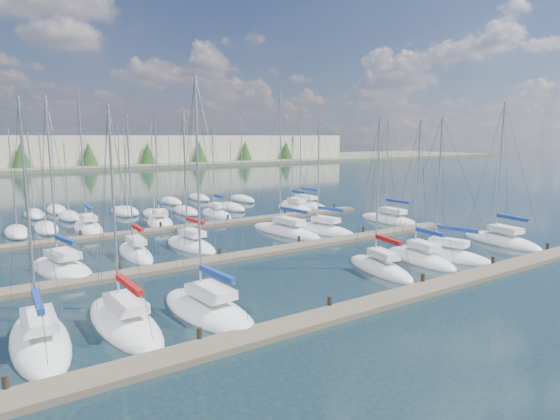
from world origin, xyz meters
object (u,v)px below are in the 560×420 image
sailboat_i (135,253)px  sailboat_g (501,241)px  sailboat_j (191,245)px  sailboat_a (40,341)px  sailboat_q (295,208)px  sailboat_d (380,268)px  sailboat_p (216,214)px  sailboat_f (443,255)px  sailboat_m (390,220)px  sailboat_k (286,231)px  sailboat_c (208,310)px  sailboat_b (124,322)px  sailboat_e (420,259)px  sailboat_o (160,222)px  sailboat_h (62,269)px  sailboat_n (88,227)px  sailboat_r (304,205)px  sailboat_l (323,230)px

sailboat_i → sailboat_g: bearing=-23.4°
sailboat_j → sailboat_a: size_ratio=1.02×
sailboat_a → sailboat_q: size_ratio=1.16×
sailboat_d → sailboat_p: (0.65, 28.70, -0.00)m
sailboat_f → sailboat_m: 16.19m
sailboat_d → sailboat_q: (11.53, 27.03, -0.01)m
sailboat_p → sailboat_k: size_ratio=0.81×
sailboat_c → sailboat_b: sailboat_c is taller
sailboat_f → sailboat_e: sailboat_f is taller
sailboat_o → sailboat_h: bearing=-118.8°
sailboat_f → sailboat_a: size_ratio=0.98×
sailboat_e → sailboat_n: size_ratio=0.78×
sailboat_o → sailboat_e: bearing=-54.1°
sailboat_m → sailboat_r: bearing=94.5°
sailboat_l → sailboat_m: bearing=-11.8°
sailboat_b → sailboat_k: sailboat_k is taller
sailboat_i → sailboat_r: (28.14, 14.36, -0.01)m
sailboat_i → sailboat_n: 13.82m
sailboat_k → sailboat_l: (3.55, -1.65, -0.01)m
sailboat_k → sailboat_i: bearing=174.8°
sailboat_b → sailboat_m: size_ratio=0.99×
sailboat_f → sailboat_n: sailboat_n is taller
sailboat_c → sailboat_a: sailboat_c is taller
sailboat_p → sailboat_k: bearing=-83.9°
sailboat_o → sailboat_m: size_ratio=1.14×
sailboat_f → sailboat_e: bearing=159.8°
sailboat_g → sailboat_r: size_ratio=0.89×
sailboat_f → sailboat_m: size_ratio=0.98×
sailboat_c → sailboat_r: size_ratio=0.91×
sailboat_c → sailboat_h: 14.58m
sailboat_j → sailboat_l: bearing=-11.4°
sailboat_g → sailboat_m: sailboat_g is taller
sailboat_f → sailboat_d: size_ratio=1.01×
sailboat_b → sailboat_l: size_ratio=1.00×
sailboat_d → sailboat_r: sailboat_r is taller
sailboat_o → sailboat_m: bearing=-18.5°
sailboat_f → sailboat_j: (-15.85, 14.89, 0.00)m
sailboat_b → sailboat_l: (23.98, 13.14, 0.01)m
sailboat_a → sailboat_n: sailboat_n is taller
sailboat_h → sailboat_a: (-2.96, -12.78, 0.00)m
sailboat_m → sailboat_f: bearing=-121.2°
sailboat_f → sailboat_a: 29.75m
sailboat_o → sailboat_h: size_ratio=1.04×
sailboat_a → sailboat_n: 29.27m
sailboat_f → sailboat_b: size_ratio=0.99×
sailboat_h → sailboat_n: 16.17m
sailboat_n → sailboat_g: bearing=-40.6°
sailboat_b → sailboat_n: size_ratio=0.80×
sailboat_q → sailboat_p: bearing=171.2°
sailboat_e → sailboat_g: sailboat_g is taller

